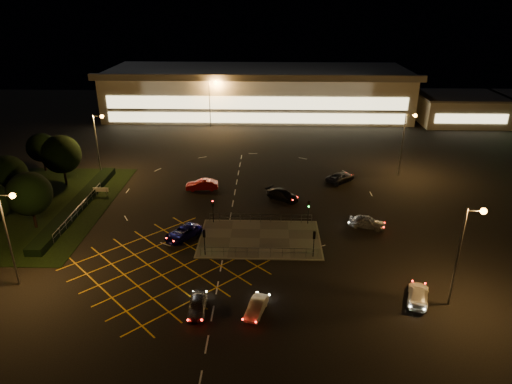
{
  "coord_description": "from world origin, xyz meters",
  "views": [
    {
      "loc": [
        3.01,
        -49.69,
        26.68
      ],
      "look_at": [
        1.26,
        7.52,
        2.0
      ],
      "focal_mm": 32.0,
      "sensor_mm": 36.0,
      "label": 1
    }
  ],
  "objects_px": {
    "car_east_grey": "(340,177)",
    "signal_sw": "(204,237)",
    "signal_se": "(314,239)",
    "car_left_blue": "(183,233)",
    "car_right_silver": "(367,222)",
    "car_queue_white": "(256,307)",
    "car_far_dkgrey": "(283,195)",
    "car_near_silver": "(197,305)",
    "signal_nw": "(213,206)",
    "car_circ_red": "(202,185)",
    "signal_ne": "(308,207)",
    "car_approach_white": "(418,295)"
  },
  "relations": [
    {
      "from": "signal_se",
      "to": "car_east_grey",
      "type": "bearing_deg",
      "value": -105.1
    },
    {
      "from": "signal_sw",
      "to": "car_near_silver",
      "type": "height_order",
      "value": "signal_sw"
    },
    {
      "from": "signal_sw",
      "to": "car_right_silver",
      "type": "relative_size",
      "value": 0.7
    },
    {
      "from": "signal_se",
      "to": "car_approach_white",
      "type": "bearing_deg",
      "value": 141.16
    },
    {
      "from": "car_far_dkgrey",
      "to": "car_circ_red",
      "type": "xyz_separation_m",
      "value": [
        -11.94,
        3.16,
        0.07
      ]
    },
    {
      "from": "car_circ_red",
      "to": "car_approach_white",
      "type": "height_order",
      "value": "car_circ_red"
    },
    {
      "from": "signal_se",
      "to": "car_near_silver",
      "type": "relative_size",
      "value": 0.78
    },
    {
      "from": "signal_sw",
      "to": "car_east_grey",
      "type": "height_order",
      "value": "signal_sw"
    },
    {
      "from": "car_circ_red",
      "to": "car_near_silver",
      "type": "bearing_deg",
      "value": 1.08
    },
    {
      "from": "car_circ_red",
      "to": "car_left_blue",
      "type": "bearing_deg",
      "value": -6.9
    },
    {
      "from": "car_right_silver",
      "to": "car_east_grey",
      "type": "distance_m",
      "value": 15.38
    },
    {
      "from": "car_far_dkgrey",
      "to": "car_circ_red",
      "type": "relative_size",
      "value": 1.03
    },
    {
      "from": "car_queue_white",
      "to": "car_approach_white",
      "type": "bearing_deg",
      "value": 24.49
    },
    {
      "from": "car_queue_white",
      "to": "car_far_dkgrey",
      "type": "height_order",
      "value": "car_far_dkgrey"
    },
    {
      "from": "car_circ_red",
      "to": "car_right_silver",
      "type": "bearing_deg",
      "value": 56.8
    },
    {
      "from": "car_near_silver",
      "to": "car_far_dkgrey",
      "type": "xyz_separation_m",
      "value": [
        8.39,
        25.37,
        0.03
      ]
    },
    {
      "from": "signal_sw",
      "to": "car_queue_white",
      "type": "xyz_separation_m",
      "value": [
        6.02,
        -9.76,
        -1.76
      ]
    },
    {
      "from": "signal_ne",
      "to": "car_far_dkgrey",
      "type": "bearing_deg",
      "value": 111.55
    },
    {
      "from": "signal_se",
      "to": "car_east_grey",
      "type": "distance_m",
      "value": 23.58
    },
    {
      "from": "car_left_blue",
      "to": "car_far_dkgrey",
      "type": "relative_size",
      "value": 1.0
    },
    {
      "from": "signal_nw",
      "to": "car_far_dkgrey",
      "type": "bearing_deg",
      "value": 40.42
    },
    {
      "from": "car_far_dkgrey",
      "to": "car_left_blue",
      "type": "bearing_deg",
      "value": 169.24
    },
    {
      "from": "car_queue_white",
      "to": "car_right_silver",
      "type": "height_order",
      "value": "car_right_silver"
    },
    {
      "from": "car_near_silver",
      "to": "car_left_blue",
      "type": "height_order",
      "value": "same"
    },
    {
      "from": "car_left_blue",
      "to": "signal_ne",
      "type": "bearing_deg",
      "value": 49.23
    },
    {
      "from": "signal_se",
      "to": "car_right_silver",
      "type": "distance_m",
      "value": 10.49
    },
    {
      "from": "signal_sw",
      "to": "signal_nw",
      "type": "xyz_separation_m",
      "value": [
        0.0,
        7.99,
        0.0
      ]
    },
    {
      "from": "car_queue_white",
      "to": "car_far_dkgrey",
      "type": "distance_m",
      "value": 25.56
    },
    {
      "from": "signal_sw",
      "to": "car_left_blue",
      "type": "distance_m",
      "value": 5.4
    },
    {
      "from": "car_left_blue",
      "to": "car_approach_white",
      "type": "bearing_deg",
      "value": 9.43
    },
    {
      "from": "car_left_blue",
      "to": "car_right_silver",
      "type": "bearing_deg",
      "value": 43.08
    },
    {
      "from": "signal_sw",
      "to": "signal_ne",
      "type": "bearing_deg",
      "value": -146.35
    },
    {
      "from": "car_far_dkgrey",
      "to": "car_right_silver",
      "type": "distance_m",
      "value": 13.2
    },
    {
      "from": "signal_ne",
      "to": "signal_se",
      "type": "bearing_deg",
      "value": -90.0
    },
    {
      "from": "car_near_silver",
      "to": "car_east_grey",
      "type": "height_order",
      "value": "car_east_grey"
    },
    {
      "from": "car_near_silver",
      "to": "car_east_grey",
      "type": "bearing_deg",
      "value": 59.17
    },
    {
      "from": "signal_ne",
      "to": "car_far_dkgrey",
      "type": "relative_size",
      "value": 0.64
    },
    {
      "from": "car_left_blue",
      "to": "car_right_silver",
      "type": "distance_m",
      "value": 22.72
    },
    {
      "from": "car_queue_white",
      "to": "car_right_silver",
      "type": "xyz_separation_m",
      "value": [
        13.27,
        17.13,
        0.15
      ]
    },
    {
      "from": "car_east_grey",
      "to": "signal_sw",
      "type": "bearing_deg",
      "value": 98.24
    },
    {
      "from": "car_near_silver",
      "to": "car_right_silver",
      "type": "distance_m",
      "value": 25.34
    },
    {
      "from": "signal_ne",
      "to": "car_near_silver",
      "type": "xyz_separation_m",
      "value": [
        -11.41,
        -17.72,
        -1.68
      ]
    },
    {
      "from": "car_east_grey",
      "to": "car_queue_white",
      "type": "bearing_deg",
      "value": 116.38
    },
    {
      "from": "signal_ne",
      "to": "car_right_silver",
      "type": "distance_m",
      "value": 7.48
    },
    {
      "from": "car_near_silver",
      "to": "car_approach_white",
      "type": "relative_size",
      "value": 0.88
    },
    {
      "from": "car_east_grey",
      "to": "signal_nw",
      "type": "bearing_deg",
      "value": 85.92
    },
    {
      "from": "signal_se",
      "to": "signal_nw",
      "type": "distance_m",
      "value": 14.41
    },
    {
      "from": "signal_se",
      "to": "car_queue_white",
      "type": "height_order",
      "value": "signal_se"
    },
    {
      "from": "signal_sw",
      "to": "signal_ne",
      "type": "xyz_separation_m",
      "value": [
        12.0,
        7.99,
        0.0
      ]
    },
    {
      "from": "signal_sw",
      "to": "car_circ_red",
      "type": "height_order",
      "value": "signal_sw"
    }
  ]
}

